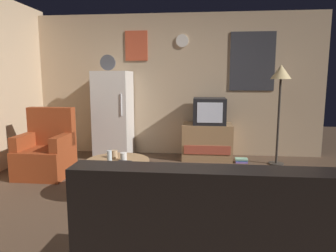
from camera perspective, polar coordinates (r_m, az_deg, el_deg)
ground_plane at (r=3.54m, az=-2.26°, el=-14.38°), size 12.00×12.00×0.00m
wall_with_art at (r=5.68m, az=1.37°, el=7.48°), size 5.20×0.12×2.50m
fridge at (r=5.54m, az=-9.93°, el=2.10°), size 0.60×0.62×1.77m
tv_stand at (r=5.41m, az=7.13°, el=-2.81°), size 0.84×0.53×0.61m
crt_tv at (r=5.33m, az=7.57°, el=2.73°), size 0.54×0.51×0.44m
standing_lamp at (r=5.22m, az=19.87°, el=7.94°), size 0.32×0.32×1.59m
coffee_table at (r=3.68m, az=-9.09°, el=-9.67°), size 0.72×0.72×0.47m
wine_glass at (r=3.43m, az=-10.63°, el=-5.67°), size 0.05×0.05×0.15m
mug_ceramic_white at (r=3.56m, az=-8.13°, el=-5.56°), size 0.08×0.08×0.09m
mug_ceramic_tan at (r=3.70m, az=-9.80°, el=-5.08°), size 0.08×0.08×0.09m
remote_control at (r=3.48m, az=-7.89°, el=-6.48°), size 0.15×0.06×0.02m
armchair at (r=4.83m, az=-21.32°, el=-4.41°), size 0.68×0.68×0.96m
couch at (r=2.14m, az=9.88°, el=-21.74°), size 1.70×0.80×0.92m
book_stack at (r=5.34m, az=13.24°, el=-6.13°), size 0.20×0.15×0.07m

